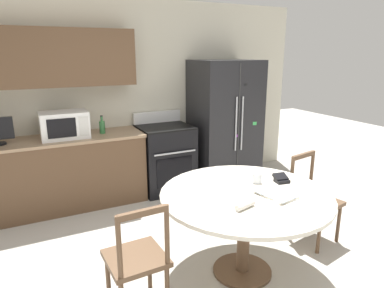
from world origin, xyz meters
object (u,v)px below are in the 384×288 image
(refrigerator, at_px, (224,122))
(microwave, at_px, (64,125))
(dining_chair_left, at_px, (137,260))
(counter_bottle, at_px, (102,127))
(oven_range, at_px, (165,157))
(candle_glass, at_px, (257,178))
(dining_chair_right, at_px, (313,201))
(wallet, at_px, (281,179))

(refrigerator, height_order, microwave, refrigerator)
(dining_chair_left, bearing_deg, counter_bottle, 80.64)
(oven_range, distance_m, candle_glass, 1.98)
(dining_chair_right, bearing_deg, dining_chair_left, -5.43)
(dining_chair_right, bearing_deg, counter_bottle, -60.65)
(dining_chair_left, height_order, candle_glass, dining_chair_left)
(dining_chair_right, bearing_deg, wallet, -2.04)
(dining_chair_left, height_order, wallet, dining_chair_left)
(refrigerator, relative_size, microwave, 3.30)
(oven_range, bearing_deg, candle_glass, -86.94)
(dining_chair_right, xyz_separation_m, wallet, (-0.52, -0.08, 0.35))
(dining_chair_left, bearing_deg, oven_range, 60.20)
(refrigerator, relative_size, dining_chair_left, 1.99)
(microwave, relative_size, dining_chair_left, 0.60)
(counter_bottle, relative_size, candle_glass, 2.58)
(oven_range, bearing_deg, dining_chair_right, -66.81)
(counter_bottle, relative_size, wallet, 1.59)
(refrigerator, relative_size, counter_bottle, 7.74)
(counter_bottle, relative_size, dining_chair_left, 0.26)
(dining_chair_left, relative_size, candle_glass, 10.02)
(dining_chair_left, distance_m, candle_glass, 1.27)
(dining_chair_right, distance_m, wallet, 0.64)
(oven_range, bearing_deg, counter_bottle, 178.03)
(microwave, height_order, counter_bottle, microwave)
(counter_bottle, xyz_separation_m, dining_chair_left, (-0.25, -2.17, -0.55))
(counter_bottle, distance_m, dining_chair_right, 2.65)
(candle_glass, bearing_deg, counter_bottle, 115.53)
(dining_chair_right, bearing_deg, microwave, -53.52)
(counter_bottle, distance_m, dining_chair_left, 2.25)
(oven_range, bearing_deg, dining_chair_left, -117.13)
(refrigerator, relative_size, oven_range, 1.66)
(oven_range, distance_m, dining_chair_right, 2.12)
(microwave, relative_size, dining_chair_right, 0.60)
(counter_bottle, bearing_deg, dining_chair_right, -49.75)
(candle_glass, relative_size, wallet, 0.62)
(dining_chair_right, relative_size, wallet, 6.19)
(counter_bottle, xyz_separation_m, wallet, (1.15, -2.06, -0.20))
(oven_range, xyz_separation_m, dining_chair_left, (-1.09, -2.14, -0.03))
(oven_range, bearing_deg, microwave, 179.69)
(refrigerator, bearing_deg, oven_range, 177.06)
(candle_glass, bearing_deg, refrigerator, 66.38)
(refrigerator, bearing_deg, microwave, 178.59)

